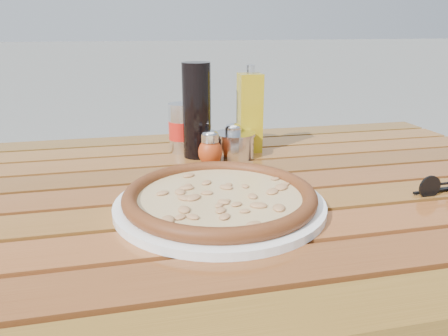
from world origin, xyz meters
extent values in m
cube|color=#381C0C|center=(0.64, 0.39, 0.35)|extent=(0.06, 0.06, 0.70)
cube|color=#361B0C|center=(0.00, 0.00, 0.70)|extent=(1.36, 0.86, 0.04)
cube|color=#51320E|center=(0.00, -0.41, 0.73)|extent=(1.40, 0.09, 0.03)
cube|color=#4E230D|center=(0.00, -0.30, 0.73)|extent=(1.40, 0.09, 0.03)
cube|color=#5D2A10|center=(0.00, -0.20, 0.73)|extent=(1.40, 0.09, 0.03)
cube|color=#582F0F|center=(0.00, -0.10, 0.73)|extent=(1.40, 0.09, 0.03)
cube|color=#56280F|center=(0.00, 0.00, 0.73)|extent=(1.40, 0.09, 0.03)
cube|color=#4E280D|center=(0.00, 0.10, 0.73)|extent=(1.40, 0.09, 0.03)
cube|color=#5D3010|center=(0.00, 0.20, 0.73)|extent=(1.40, 0.09, 0.03)
cube|color=#5F3310|center=(0.00, 0.30, 0.73)|extent=(1.40, 0.09, 0.03)
cube|color=#51300E|center=(0.00, 0.41, 0.73)|extent=(1.40, 0.09, 0.03)
cylinder|color=white|center=(-0.04, -0.11, 0.76)|extent=(0.47, 0.47, 0.01)
cylinder|color=beige|center=(-0.04, -0.11, 0.77)|extent=(0.42, 0.42, 0.01)
torus|color=black|center=(-0.04, -0.11, 0.77)|extent=(0.44, 0.44, 0.03)
ellipsoid|color=#B73E15|center=(0.00, 0.14, 0.78)|extent=(0.07, 0.07, 0.06)
cylinder|color=silver|center=(0.00, 0.14, 0.81)|extent=(0.05, 0.05, 0.02)
ellipsoid|color=silver|center=(0.00, 0.14, 0.82)|extent=(0.05, 0.05, 0.02)
ellipsoid|color=#373C18|center=(0.06, 0.19, 0.78)|extent=(0.06, 0.06, 0.06)
cylinder|color=silver|center=(0.06, 0.19, 0.81)|extent=(0.04, 0.04, 0.02)
ellipsoid|color=white|center=(0.06, 0.19, 0.82)|extent=(0.04, 0.04, 0.02)
cylinder|color=black|center=(-0.02, 0.21, 0.86)|extent=(0.07, 0.07, 0.22)
cylinder|color=silver|center=(-0.05, 0.26, 0.81)|extent=(0.08, 0.08, 0.12)
cylinder|color=red|center=(-0.05, 0.26, 0.81)|extent=(0.08, 0.08, 0.04)
cube|color=#AD9112|center=(0.11, 0.23, 0.84)|extent=(0.06, 0.06, 0.19)
cylinder|color=silver|center=(0.11, 0.23, 0.95)|extent=(0.02, 0.02, 0.02)
cylinder|color=white|center=(0.06, 0.19, 0.78)|extent=(0.09, 0.09, 0.05)
cylinder|color=silver|center=(0.06, 0.19, 0.81)|extent=(0.10, 0.10, 0.01)
sphere|color=silver|center=(0.06, 0.19, 0.81)|extent=(0.01, 0.01, 0.01)
cylinder|color=black|center=(0.35, -0.14, 0.77)|extent=(0.04, 0.01, 0.04)
cube|color=black|center=(0.38, -0.14, 0.77)|extent=(0.02, 0.00, 0.00)
cube|color=black|center=(0.37, -0.12, 0.75)|extent=(0.09, 0.01, 0.00)
cube|color=black|center=(0.39, -0.12, 0.75)|extent=(0.09, 0.01, 0.00)
camera|label=1|loc=(-0.18, -0.78, 1.05)|focal=35.00mm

